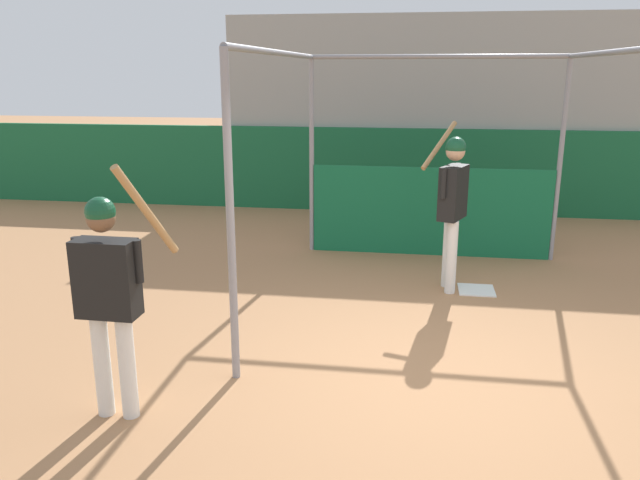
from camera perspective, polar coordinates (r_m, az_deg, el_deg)
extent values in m
plane|color=#A8754C|center=(5.68, 9.79, -12.75)|extent=(60.00, 60.00, 0.00)
cube|color=#196038|center=(12.02, 9.51, 6.22)|extent=(24.00, 0.12, 1.60)
cube|color=#9E9E99|center=(13.97, 9.62, 11.68)|extent=(7.60, 4.00, 3.65)
cube|color=navy|center=(12.70, -4.34, 10.71)|extent=(0.45, 0.40, 0.10)
cube|color=navy|center=(12.86, -4.18, 11.80)|extent=(0.45, 0.06, 0.40)
cube|color=navy|center=(12.59, -1.86, 10.71)|extent=(0.45, 0.40, 0.10)
cube|color=navy|center=(12.75, -1.72, 11.80)|extent=(0.45, 0.06, 0.40)
cube|color=navy|center=(12.50, 0.66, 10.68)|extent=(0.45, 0.40, 0.10)
cube|color=navy|center=(12.66, 0.78, 11.78)|extent=(0.45, 0.06, 0.40)
cube|color=navy|center=(12.44, 3.22, 10.63)|extent=(0.45, 0.40, 0.10)
cube|color=navy|center=(12.60, 3.31, 11.74)|extent=(0.45, 0.06, 0.40)
cube|color=navy|center=(12.40, 5.79, 10.57)|extent=(0.45, 0.40, 0.10)
cube|color=navy|center=(12.56, 5.86, 11.68)|extent=(0.45, 0.06, 0.40)
cube|color=navy|center=(12.38, 8.38, 10.48)|extent=(0.45, 0.40, 0.10)
cube|color=navy|center=(12.54, 8.43, 11.59)|extent=(0.45, 0.06, 0.40)
cube|color=navy|center=(12.39, 10.96, 10.37)|extent=(0.45, 0.40, 0.10)
cube|color=navy|center=(12.55, 10.99, 11.48)|extent=(0.45, 0.06, 0.40)
cube|color=navy|center=(12.42, 13.53, 10.24)|extent=(0.45, 0.40, 0.10)
cube|color=navy|center=(12.58, 13.54, 11.35)|extent=(0.45, 0.06, 0.40)
cube|color=navy|center=(12.48, 16.09, 10.09)|extent=(0.45, 0.40, 0.10)
cube|color=navy|center=(12.64, 16.07, 11.20)|extent=(0.45, 0.06, 0.40)
cube|color=navy|center=(12.56, 18.61, 9.92)|extent=(0.45, 0.40, 0.10)
cube|color=navy|center=(12.72, 18.57, 11.03)|extent=(0.45, 0.06, 0.40)
cube|color=navy|center=(12.66, 21.10, 9.74)|extent=(0.45, 0.40, 0.10)
cube|color=navy|center=(12.82, 21.03, 10.84)|extent=(0.45, 0.06, 0.40)
cube|color=navy|center=(12.79, 23.53, 9.54)|extent=(0.45, 0.40, 0.10)
cube|color=navy|center=(12.95, 23.44, 10.63)|extent=(0.45, 0.06, 0.40)
cube|color=navy|center=(13.46, -3.60, 12.68)|extent=(0.45, 0.40, 0.10)
cube|color=navy|center=(13.62, -3.45, 13.69)|extent=(0.45, 0.06, 0.40)
cube|color=navy|center=(13.35, -1.24, 12.69)|extent=(0.45, 0.40, 0.10)
cube|color=navy|center=(13.52, -1.11, 13.70)|extent=(0.45, 0.06, 0.40)
cube|color=navy|center=(13.27, 1.16, 12.67)|extent=(0.45, 0.40, 0.10)
cube|color=navy|center=(13.44, 1.27, 13.69)|extent=(0.45, 0.06, 0.40)
cube|color=navy|center=(13.21, 3.59, 12.64)|extent=(0.45, 0.40, 0.10)
cube|color=navy|center=(13.38, 3.68, 13.65)|extent=(0.45, 0.06, 0.40)
cube|color=navy|center=(13.17, 6.03, 12.58)|extent=(0.45, 0.40, 0.10)
cube|color=navy|center=(13.34, 6.10, 13.60)|extent=(0.45, 0.06, 0.40)
cube|color=navy|center=(13.15, 8.48, 12.49)|extent=(0.45, 0.40, 0.10)
cube|color=navy|center=(13.32, 8.53, 13.52)|extent=(0.45, 0.06, 0.40)
cube|color=navy|center=(13.16, 10.93, 12.39)|extent=(0.45, 0.40, 0.10)
cube|color=navy|center=(13.33, 10.96, 13.41)|extent=(0.45, 0.06, 0.40)
cube|color=navy|center=(13.19, 13.37, 12.26)|extent=(0.45, 0.40, 0.10)
cube|color=navy|center=(13.36, 13.38, 13.28)|extent=(0.45, 0.06, 0.40)
cube|color=navy|center=(13.25, 15.79, 12.12)|extent=(0.45, 0.40, 0.10)
cube|color=navy|center=(13.42, 15.78, 13.13)|extent=(0.45, 0.06, 0.40)
cube|color=navy|center=(13.32, 18.19, 11.95)|extent=(0.45, 0.40, 0.10)
cube|color=navy|center=(13.49, 18.15, 12.97)|extent=(0.45, 0.06, 0.40)
cube|color=navy|center=(13.42, 20.55, 11.76)|extent=(0.45, 0.40, 0.10)
cube|color=navy|center=(13.59, 20.49, 12.78)|extent=(0.45, 0.06, 0.40)
cube|color=navy|center=(13.54, 22.87, 11.56)|extent=(0.45, 0.40, 0.10)
cube|color=navy|center=(13.71, 22.80, 12.57)|extent=(0.45, 0.06, 0.40)
cube|color=navy|center=(14.23, -2.93, 14.44)|extent=(0.45, 0.40, 0.10)
cube|color=navy|center=(14.40, -2.79, 15.37)|extent=(0.45, 0.06, 0.40)
cube|color=navy|center=(14.13, -0.67, 14.46)|extent=(0.45, 0.40, 0.10)
cube|color=navy|center=(14.30, -0.55, 15.39)|extent=(0.45, 0.06, 0.40)
cube|color=navy|center=(14.05, 1.62, 14.45)|extent=(0.45, 0.40, 0.10)
cube|color=navy|center=(14.23, 1.72, 15.38)|extent=(0.45, 0.06, 0.40)
cube|color=navy|center=(13.99, 3.92, 14.42)|extent=(0.45, 0.40, 0.10)
cube|color=navy|center=(14.17, 4.00, 15.35)|extent=(0.45, 0.06, 0.40)
cube|color=navy|center=(13.96, 6.25, 14.36)|extent=(0.45, 0.40, 0.10)
cube|color=navy|center=(14.13, 6.31, 15.30)|extent=(0.45, 0.06, 0.40)
cube|color=navy|center=(13.94, 8.58, 14.28)|extent=(0.45, 0.40, 0.10)
cube|color=navy|center=(14.12, 8.62, 15.23)|extent=(0.45, 0.06, 0.40)
cube|color=navy|center=(13.95, 10.90, 14.18)|extent=(0.45, 0.40, 0.10)
cube|color=navy|center=(14.13, 10.93, 15.13)|extent=(0.45, 0.06, 0.40)
cube|color=navy|center=(13.98, 13.23, 14.06)|extent=(0.45, 0.40, 0.10)
cube|color=navy|center=(14.16, 13.23, 15.00)|extent=(0.45, 0.06, 0.40)
cube|color=navy|center=(14.03, 15.53, 13.92)|extent=(0.45, 0.40, 0.10)
cube|color=navy|center=(14.21, 15.52, 14.86)|extent=(0.45, 0.06, 0.40)
cube|color=navy|center=(14.10, 17.81, 13.75)|extent=(0.45, 0.40, 0.10)
cube|color=navy|center=(14.28, 17.78, 14.69)|extent=(0.45, 0.06, 0.40)
cube|color=navy|center=(14.19, 20.06, 13.57)|extent=(0.45, 0.40, 0.10)
cube|color=navy|center=(14.37, 20.01, 14.51)|extent=(0.45, 0.06, 0.40)
cube|color=navy|center=(14.31, 22.28, 13.37)|extent=(0.45, 0.40, 0.10)
cube|color=navy|center=(14.48, 22.21, 14.30)|extent=(0.45, 0.06, 0.40)
cube|color=navy|center=(15.01, -2.32, 16.02)|extent=(0.45, 0.40, 0.10)
cube|color=navy|center=(15.19, -2.19, 16.88)|extent=(0.45, 0.06, 0.40)
cube|color=navy|center=(14.92, -0.16, 16.04)|extent=(0.45, 0.40, 0.10)
cube|color=navy|center=(15.10, -0.05, 16.90)|extent=(0.45, 0.06, 0.40)
cube|color=navy|center=(14.84, 2.02, 16.03)|extent=(0.45, 0.40, 0.10)
cube|color=navy|center=(15.03, 2.12, 16.90)|extent=(0.45, 0.06, 0.40)
cube|color=navy|center=(14.79, 4.23, 16.00)|extent=(0.45, 0.40, 0.10)
cube|color=navy|center=(14.97, 4.30, 16.87)|extent=(0.45, 0.06, 0.40)
cube|color=navy|center=(14.75, 6.44, 15.95)|extent=(0.45, 0.40, 0.10)
cube|color=navy|center=(14.94, 6.50, 16.83)|extent=(0.45, 0.06, 0.40)
cube|color=navy|center=(14.74, 8.66, 15.88)|extent=(0.45, 0.40, 0.10)
cube|color=navy|center=(14.93, 8.70, 16.75)|extent=(0.45, 0.06, 0.40)
cube|color=navy|center=(14.75, 10.88, 15.79)|extent=(0.45, 0.40, 0.10)
cube|color=navy|center=(14.93, 10.90, 16.66)|extent=(0.45, 0.06, 0.40)
cube|color=navy|center=(14.78, 13.09, 15.67)|extent=(0.45, 0.40, 0.10)
cube|color=navy|center=(14.96, 13.10, 16.54)|extent=(0.45, 0.06, 0.40)
cube|color=navy|center=(14.82, 15.29, 15.53)|extent=(0.45, 0.40, 0.10)
cube|color=navy|center=(15.01, 15.28, 16.40)|extent=(0.45, 0.06, 0.40)
cube|color=navy|center=(14.89, 17.47, 15.37)|extent=(0.45, 0.40, 0.10)
cube|color=navy|center=(15.07, 17.44, 16.24)|extent=(0.45, 0.06, 0.40)
cube|color=navy|center=(14.98, 19.62, 15.19)|extent=(0.45, 0.40, 0.10)
cube|color=navy|center=(15.16, 19.57, 16.06)|extent=(0.45, 0.06, 0.40)
cube|color=navy|center=(15.09, 21.74, 14.99)|extent=(0.45, 0.40, 0.10)
cube|color=navy|center=(15.27, 21.68, 15.86)|extent=(0.45, 0.06, 0.40)
cube|color=navy|center=(15.81, -1.76, 17.44)|extent=(0.45, 0.40, 0.10)
cube|color=navy|center=(16.00, -1.64, 18.24)|extent=(0.45, 0.06, 0.40)
cube|color=navy|center=(15.72, 0.31, 17.46)|extent=(0.45, 0.40, 0.10)
cube|color=navy|center=(15.91, 0.41, 18.26)|extent=(0.45, 0.06, 0.40)
cube|color=navy|center=(15.65, 2.40, 17.45)|extent=(0.45, 0.40, 0.10)
cube|color=navy|center=(15.84, 2.48, 18.26)|extent=(0.45, 0.06, 0.40)
cube|color=navy|center=(15.60, 4.50, 17.43)|extent=(0.45, 0.40, 0.10)
cube|color=navy|center=(15.79, 4.57, 18.24)|extent=(0.45, 0.06, 0.40)
cube|color=navy|center=(15.56, 6.62, 17.38)|extent=(0.45, 0.40, 0.10)
cube|color=navy|center=(15.75, 6.67, 18.19)|extent=(0.45, 0.06, 0.40)
cube|color=navy|center=(15.55, 8.74, 17.31)|extent=(0.45, 0.40, 0.10)
cube|color=navy|center=(15.74, 8.78, 18.12)|extent=(0.45, 0.06, 0.40)
cube|color=navy|center=(15.56, 10.86, 17.22)|extent=(0.45, 0.40, 0.10)
cube|color=navy|center=(15.75, 10.88, 18.03)|extent=(0.45, 0.06, 0.40)
cube|color=navy|center=(15.58, 12.97, 17.11)|extent=(0.45, 0.40, 0.10)
cube|color=navy|center=(15.77, 12.98, 17.92)|extent=(0.45, 0.06, 0.40)
cube|color=navy|center=(15.63, 15.07, 16.97)|extent=(0.45, 0.40, 0.10)
cube|color=navy|center=(15.82, 15.06, 17.78)|extent=(0.45, 0.06, 0.40)
cube|color=navy|center=(15.69, 17.15, 16.82)|extent=(0.45, 0.40, 0.10)
cube|color=navy|center=(15.88, 17.13, 17.63)|extent=(0.45, 0.06, 0.40)
cube|color=navy|center=(15.78, 19.21, 16.64)|extent=(0.45, 0.40, 0.10)
cube|color=navy|center=(15.96, 19.17, 17.45)|extent=(0.45, 0.06, 0.40)
cube|color=navy|center=(15.88, 21.24, 16.45)|extent=(0.45, 0.40, 0.10)
cube|color=navy|center=(16.07, 21.19, 17.26)|extent=(0.45, 0.06, 0.40)
cylinder|color=gray|center=(5.26, -8.19, 1.54)|extent=(0.07, 0.07, 2.83)
cylinder|color=gray|center=(9.24, -0.77, 7.60)|extent=(0.07, 0.07, 2.83)
cylinder|color=gray|center=(9.33, 21.09, 6.66)|extent=(0.07, 0.07, 2.83)
cylinder|color=gray|center=(7.12, -3.66, 16.69)|extent=(0.06, 4.15, 0.06)
cylinder|color=gray|center=(7.24, 25.64, 15.26)|extent=(0.06, 4.15, 0.06)
cylinder|color=gray|center=(9.04, 10.66, 16.16)|extent=(3.50, 0.06, 0.06)
cube|color=#14663D|center=(9.23, 10.01, 2.55)|extent=(3.43, 0.03, 1.30)
cube|color=white|center=(8.01, 14.10, -4.46)|extent=(0.44, 0.44, 0.02)
cylinder|color=white|center=(7.73, 11.93, -1.56)|extent=(0.17, 0.17, 0.91)
cylinder|color=white|center=(7.96, 11.61, -1.05)|extent=(0.17, 0.17, 0.91)
cube|color=black|center=(7.66, 12.08, 4.26)|extent=(0.38, 0.52, 0.64)
sphere|color=tan|center=(7.59, 12.29, 7.93)|extent=(0.23, 0.23, 0.23)
sphere|color=#144C2D|center=(7.58, 12.31, 8.31)|extent=(0.24, 0.24, 0.24)
cylinder|color=black|center=(7.42, 11.22, 5.09)|extent=(0.09, 0.09, 0.35)
cylinder|color=black|center=(7.88, 12.45, 5.61)|extent=(0.09, 0.09, 0.35)
cylinder|color=#AD7F4C|center=(7.94, 10.86, 8.52)|extent=(0.45, 0.67, 0.55)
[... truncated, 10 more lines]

